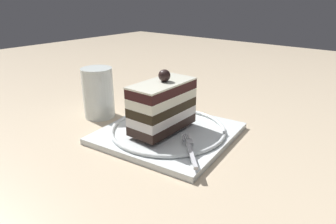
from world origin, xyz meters
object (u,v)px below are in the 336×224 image
fork (189,149)px  drink_glass_near (99,96)px  dessert_plate (168,132)px  cake_slice (163,105)px

fork → drink_glass_near: 0.26m
dessert_plate → drink_glass_near: drink_glass_near is taller
dessert_plate → fork: fork is taller
dessert_plate → drink_glass_near: 0.18m
dessert_plate → cake_slice: (0.01, 0.01, 0.05)m
cake_slice → drink_glass_near: cake_slice is taller
cake_slice → drink_glass_near: 0.17m
cake_slice → drink_glass_near: bearing=3.0°
fork → drink_glass_near: size_ratio=0.80×
dessert_plate → drink_glass_near: bearing=5.7°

